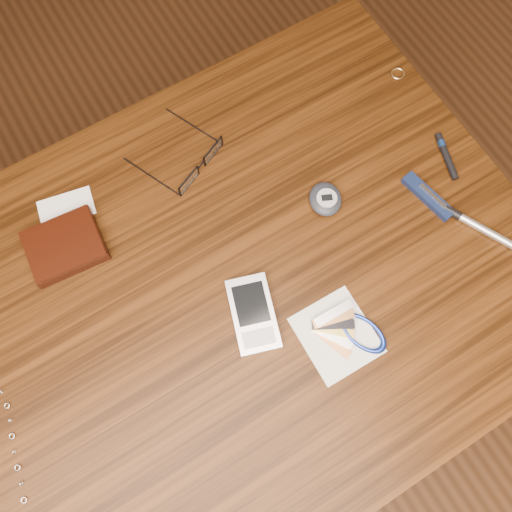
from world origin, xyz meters
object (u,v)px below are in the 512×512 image
at_px(pedometer, 325,199).
at_px(notepad_keys, 349,333).
at_px(silver_pen, 479,227).
at_px(pda_phone, 253,314).
at_px(desk, 211,315).
at_px(eyeglasses, 198,164).
at_px(pocket_knife, 428,196).
at_px(wallet_and_card, 65,245).

height_order(pedometer, notepad_keys, pedometer).
xyz_separation_m(pedometer, notepad_keys, (-0.08, -0.19, -0.01)).
bearing_deg(silver_pen, pda_phone, 170.23).
bearing_deg(pda_phone, desk, 133.11).
bearing_deg(pda_phone, notepad_keys, -41.96).
distance_m(eyeglasses, pedometer, 0.20).
xyz_separation_m(eyeglasses, notepad_keys, (0.05, -0.34, -0.01)).
xyz_separation_m(pda_phone, pedometer, (0.18, 0.09, 0.00)).
distance_m(eyeglasses, pocket_knife, 0.36).
bearing_deg(notepad_keys, eyeglasses, 99.13).
bearing_deg(eyeglasses, desk, -116.53).
bearing_deg(eyeglasses, pda_phone, -100.93).
xyz_separation_m(pedometer, pocket_knife, (0.14, -0.08, -0.00)).
height_order(eyeglasses, notepad_keys, eyeglasses).
height_order(pedometer, silver_pen, pedometer).
bearing_deg(notepad_keys, pda_phone, 138.04).
bearing_deg(pedometer, wallet_and_card, 159.71).
bearing_deg(pocket_knife, wallet_and_card, 157.29).
height_order(wallet_and_card, pocket_knife, wallet_and_card).
relative_size(pda_phone, pedometer, 1.70).
bearing_deg(wallet_and_card, desk, -52.86).
relative_size(desk, notepad_keys, 8.29).
xyz_separation_m(eyeglasses, pda_phone, (-0.05, -0.25, -0.00)).
bearing_deg(silver_pen, desk, 164.35).
xyz_separation_m(desk, pocket_knife, (0.37, -0.03, 0.11)).
distance_m(eyeglasses, pda_phone, 0.25).
bearing_deg(wallet_and_card, pda_phone, -51.41).
bearing_deg(eyeglasses, pocket_knife, -39.56).
distance_m(pedometer, silver_pen, 0.23).
bearing_deg(pedometer, pda_phone, -153.02).
height_order(wallet_and_card, pedometer, same).
bearing_deg(notepad_keys, wallet_and_card, 131.58).
bearing_deg(desk, pedometer, 10.11).
bearing_deg(pda_phone, pocket_knife, 3.23).
relative_size(pedometer, notepad_keys, 0.60).
relative_size(wallet_and_card, pocket_knife, 1.51).
xyz_separation_m(pda_phone, notepad_keys, (0.10, -0.09, -0.00)).
relative_size(desk, wallet_and_card, 7.02).
distance_m(eyeglasses, notepad_keys, 0.34).
bearing_deg(pedometer, pocket_knife, -28.77).
relative_size(eyeglasses, silver_pen, 1.07).
distance_m(wallet_and_card, pda_phone, 0.30).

